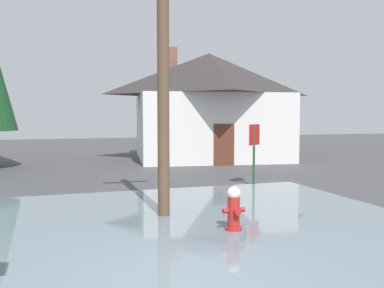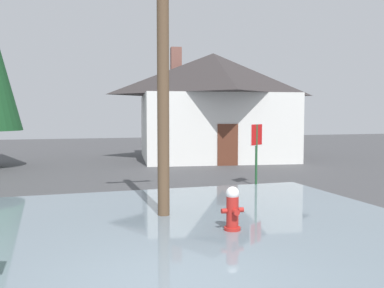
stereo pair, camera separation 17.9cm
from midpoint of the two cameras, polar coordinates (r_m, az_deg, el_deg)
The scene contains 5 objects.
flood_puddle at distance 8.68m, azimuth -6.80°, elevation -12.14°, with size 12.62×10.08×0.05m, color slate.
fire_hydrant at distance 8.90m, azimuth 5.03°, elevation -8.76°, with size 0.48×0.41×0.96m.
utility_pole at distance 10.11m, azimuth -4.41°, elevation 12.64°, with size 1.60×0.28×7.57m.
stop_sign_far at distance 14.69m, azimuth 7.95°, elevation 0.31°, with size 0.63×0.43×2.12m.
house at distance 23.81m, azimuth 2.04°, elevation 5.34°, with size 9.33×8.62×6.28m.
Camera 1 is at (-1.68, -5.56, 2.41)m, focal length 39.89 mm.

